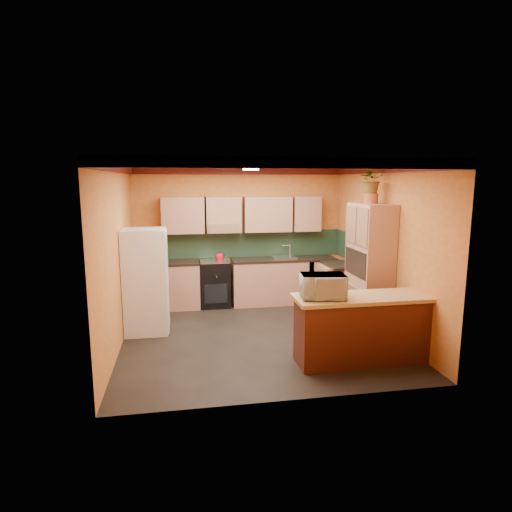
{
  "coord_description": "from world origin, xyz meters",
  "views": [
    {
      "loc": [
        -1.15,
        -6.46,
        2.45
      ],
      "look_at": [
        0.06,
        0.45,
        1.22
      ],
      "focal_mm": 30.0,
      "sensor_mm": 36.0,
      "label": 1
    }
  ],
  "objects_px": {
    "microwave": "(323,286)",
    "fridge": "(146,281)",
    "breakfast_bar": "(362,330)",
    "pantry": "(369,268)",
    "stove": "(215,283)",
    "base_cabinets_back": "(246,283)"
  },
  "relations": [
    {
      "from": "microwave",
      "to": "pantry",
      "type": "bearing_deg",
      "value": 51.72
    },
    {
      "from": "stove",
      "to": "microwave",
      "type": "distance_m",
      "value": 3.31
    },
    {
      "from": "base_cabinets_back",
      "to": "pantry",
      "type": "relative_size",
      "value": 1.74
    },
    {
      "from": "base_cabinets_back",
      "to": "stove",
      "type": "xyz_separation_m",
      "value": [
        -0.62,
        -0.0,
        0.02
      ]
    },
    {
      "from": "stove",
      "to": "pantry",
      "type": "relative_size",
      "value": 0.43
    },
    {
      "from": "breakfast_bar",
      "to": "pantry",
      "type": "bearing_deg",
      "value": 62.79
    },
    {
      "from": "stove",
      "to": "microwave",
      "type": "relative_size",
      "value": 1.58
    },
    {
      "from": "pantry",
      "to": "microwave",
      "type": "height_order",
      "value": "pantry"
    },
    {
      "from": "stove",
      "to": "fridge",
      "type": "relative_size",
      "value": 0.54
    },
    {
      "from": "stove",
      "to": "pantry",
      "type": "xyz_separation_m",
      "value": [
        2.39,
        -1.84,
        0.59
      ]
    },
    {
      "from": "stove",
      "to": "pantry",
      "type": "height_order",
      "value": "pantry"
    },
    {
      "from": "fridge",
      "to": "breakfast_bar",
      "type": "height_order",
      "value": "fridge"
    },
    {
      "from": "base_cabinets_back",
      "to": "breakfast_bar",
      "type": "relative_size",
      "value": 2.03
    },
    {
      "from": "stove",
      "to": "base_cabinets_back",
      "type": "bearing_deg",
      "value": 0.0
    },
    {
      "from": "base_cabinets_back",
      "to": "microwave",
      "type": "height_order",
      "value": "microwave"
    },
    {
      "from": "pantry",
      "to": "fridge",
      "type": "bearing_deg",
      "value": 171.27
    },
    {
      "from": "fridge",
      "to": "microwave",
      "type": "xyz_separation_m",
      "value": [
        2.41,
        -1.73,
        0.24
      ]
    },
    {
      "from": "microwave",
      "to": "fridge",
      "type": "bearing_deg",
      "value": 151.33
    },
    {
      "from": "pantry",
      "to": "stove",
      "type": "bearing_deg",
      "value": 142.32
    },
    {
      "from": "pantry",
      "to": "breakfast_bar",
      "type": "bearing_deg",
      "value": -117.21
    },
    {
      "from": "base_cabinets_back",
      "to": "microwave",
      "type": "bearing_deg",
      "value": -79.29
    },
    {
      "from": "fridge",
      "to": "pantry",
      "type": "distance_m",
      "value": 3.65
    }
  ]
}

